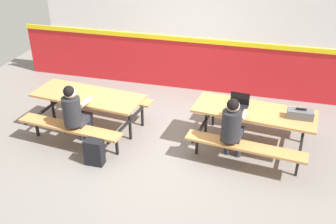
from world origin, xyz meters
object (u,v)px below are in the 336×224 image
object	(u,v)px
picnic_table_left	(89,103)
student_further	(232,125)
laptop_dark	(239,104)
toolbox_grey	(300,114)
picnic_table_right	(253,119)
student_nearer	(75,111)
backpack_dark	(94,152)

from	to	relation	value
picnic_table_left	student_further	size ratio (longest dim) A/B	1.70
laptop_dark	toolbox_grey	bearing A→B (deg)	-8.58
picnic_table_right	toolbox_grey	xyz separation A→B (m)	(0.71, -0.08, 0.23)
student_nearer	toolbox_grey	world-z (taller)	student_nearer
student_nearer	student_further	world-z (taller)	same
picnic_table_right	toolbox_grey	distance (m)	0.75
student_further	toolbox_grey	world-z (taller)	student_further
picnic_table_right	student_further	size ratio (longest dim) A/B	1.70
picnic_table_right	student_further	distance (m)	0.62
student_further	laptop_dark	distance (m)	0.60
picnic_table_left	student_nearer	distance (m)	0.58
picnic_table_left	backpack_dark	bearing A→B (deg)	-61.81
laptop_dark	student_nearer	bearing A→B (deg)	-162.59
picnic_table_left	picnic_table_right	size ratio (longest dim) A/B	1.00
picnic_table_right	student_further	world-z (taller)	student_further
toolbox_grey	backpack_dark	world-z (taller)	toolbox_grey
picnic_table_right	backpack_dark	bearing A→B (deg)	-155.28
picnic_table_right	toolbox_grey	world-z (taller)	toolbox_grey
student_further	laptop_dark	bearing A→B (deg)	87.07
picnic_table_right	backpack_dark	world-z (taller)	picnic_table_right
picnic_table_right	picnic_table_left	bearing A→B (deg)	-176.43
picnic_table_right	student_further	xyz separation A→B (m)	(-0.30, -0.53, 0.13)
picnic_table_left	student_further	world-z (taller)	student_further
toolbox_grey	picnic_table_right	bearing A→B (deg)	173.59
picnic_table_left	backpack_dark	world-z (taller)	picnic_table_left
student_nearer	laptop_dark	bearing A→B (deg)	17.41
student_nearer	picnic_table_left	bearing A→B (deg)	93.21
student_nearer	student_further	xyz separation A→B (m)	(2.56, 0.22, 0.00)
toolbox_grey	backpack_dark	distance (m)	3.32
student_further	toolbox_grey	bearing A→B (deg)	23.92
picnic_table_left	student_further	distance (m)	2.62
picnic_table_left	laptop_dark	xyz separation A→B (m)	(2.62, 0.25, 0.21)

